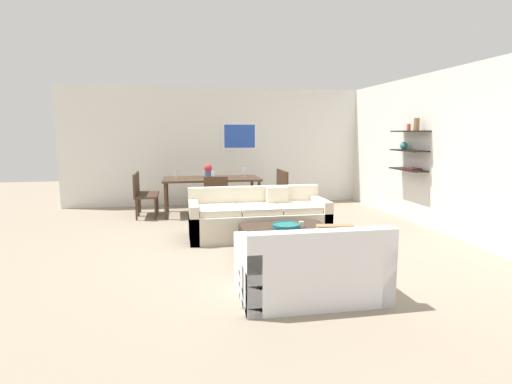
# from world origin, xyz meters

# --- Properties ---
(ground_plane) EXTENTS (18.00, 18.00, 0.00)m
(ground_plane) POSITION_xyz_m (0.00, 0.00, 0.00)
(ground_plane) COLOR gray
(back_wall_unit) EXTENTS (8.40, 0.09, 2.70)m
(back_wall_unit) POSITION_xyz_m (0.30, 3.53, 1.35)
(back_wall_unit) COLOR silver
(back_wall_unit) RESTS_ON ground
(right_wall_shelf_unit) EXTENTS (0.34, 8.20, 2.70)m
(right_wall_shelf_unit) POSITION_xyz_m (3.03, 0.60, 1.35)
(right_wall_shelf_unit) COLOR silver
(right_wall_shelf_unit) RESTS_ON ground
(sofa_beige) EXTENTS (2.21, 0.90, 0.78)m
(sofa_beige) POSITION_xyz_m (-0.05, 0.34, 0.29)
(sofa_beige) COLOR beige
(sofa_beige) RESTS_ON ground
(loveseat_white) EXTENTS (1.45, 0.90, 0.78)m
(loveseat_white) POSITION_xyz_m (0.01, -2.19, 0.29)
(loveseat_white) COLOR white
(loveseat_white) RESTS_ON ground
(coffee_table) EXTENTS (1.20, 1.09, 0.38)m
(coffee_table) POSITION_xyz_m (0.13, -0.84, 0.19)
(coffee_table) COLOR #38281E
(coffee_table) RESTS_ON ground
(decorative_bowl) EXTENTS (0.37, 0.37, 0.07)m
(decorative_bowl) POSITION_xyz_m (0.12, -0.77, 0.42)
(decorative_bowl) COLOR #19666B
(decorative_bowl) RESTS_ON coffee_table
(candle_jar) EXTENTS (0.07, 0.07, 0.08)m
(candle_jar) POSITION_xyz_m (0.35, -0.72, 0.42)
(candle_jar) COLOR silver
(candle_jar) RESTS_ON coffee_table
(dining_table) EXTENTS (1.97, 0.96, 0.75)m
(dining_table) POSITION_xyz_m (-0.64, 2.35, 0.69)
(dining_table) COLOR #422D1E
(dining_table) RESTS_ON ground
(dining_chair_left_far) EXTENTS (0.44, 0.44, 0.88)m
(dining_chair_left_far) POSITION_xyz_m (-2.03, 2.57, 0.50)
(dining_chair_left_far) COLOR #422D1E
(dining_chair_left_far) RESTS_ON ground
(dining_chair_foot) EXTENTS (0.44, 0.44, 0.88)m
(dining_chair_foot) POSITION_xyz_m (-0.64, 1.47, 0.50)
(dining_chair_foot) COLOR #422D1E
(dining_chair_foot) RESTS_ON ground
(dining_chair_left_near) EXTENTS (0.44, 0.44, 0.88)m
(dining_chair_left_near) POSITION_xyz_m (-2.03, 2.14, 0.50)
(dining_chair_left_near) COLOR #422D1E
(dining_chair_left_near) RESTS_ON ground
(dining_chair_right_near) EXTENTS (0.44, 0.44, 0.88)m
(dining_chair_right_near) POSITION_xyz_m (0.75, 2.14, 0.50)
(dining_chair_right_near) COLOR #422D1E
(dining_chair_right_near) RESTS_ON ground
(dining_chair_right_far) EXTENTS (0.44, 0.44, 0.88)m
(dining_chair_right_far) POSITION_xyz_m (0.75, 2.57, 0.50)
(dining_chair_right_far) COLOR #422D1E
(dining_chair_right_far) RESTS_ON ground
(wine_glass_foot) EXTENTS (0.07, 0.07, 0.18)m
(wine_glass_foot) POSITION_xyz_m (-0.64, 1.93, 0.88)
(wine_glass_foot) COLOR silver
(wine_glass_foot) RESTS_ON dining_table
(wine_glass_left_far) EXTENTS (0.07, 0.07, 0.16)m
(wine_glass_left_far) POSITION_xyz_m (-1.36, 2.47, 0.86)
(wine_glass_left_far) COLOR silver
(wine_glass_left_far) RESTS_ON dining_table
(wine_glass_right_far) EXTENTS (0.07, 0.07, 0.19)m
(wine_glass_right_far) POSITION_xyz_m (0.08, 2.47, 0.88)
(wine_glass_right_far) COLOR silver
(wine_glass_right_far) RESTS_ON dining_table
(centerpiece_vase) EXTENTS (0.16, 0.16, 0.29)m
(centerpiece_vase) POSITION_xyz_m (-0.71, 2.30, 0.91)
(centerpiece_vase) COLOR #4C518C
(centerpiece_vase) RESTS_ON dining_table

